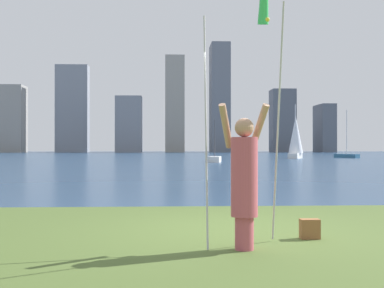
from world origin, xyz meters
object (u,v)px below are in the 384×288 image
(sailboat_0, at_px, (347,155))
(person, at_px, (244,177))
(sailboat_8, at_px, (296,138))
(bag, at_px, (310,229))
(sailboat_2, at_px, (215,159))

(sailboat_0, bearing_deg, person, -112.06)
(sailboat_0, height_order, sailboat_8, sailboat_8)
(bag, height_order, sailboat_2, sailboat_2)
(person, xyz_separation_m, sailboat_0, (19.33, 47.68, -0.59))
(bag, relative_size, sailboat_2, 0.08)
(person, height_order, sailboat_8, sailboat_8)
(bag, distance_m, sailboat_0, 50.48)
(person, bearing_deg, sailboat_2, 65.94)
(person, bearing_deg, sailboat_0, 48.63)
(sailboat_0, relative_size, sailboat_8, 0.94)
(sailboat_2, distance_m, sailboat_8, 15.83)
(sailboat_8, bearing_deg, sailboat_0, 21.76)
(person, xyz_separation_m, sailboat_8, (12.69, 45.03, 1.35))
(person, distance_m, sailboat_8, 46.81)
(bag, bearing_deg, sailboat_0, 68.72)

